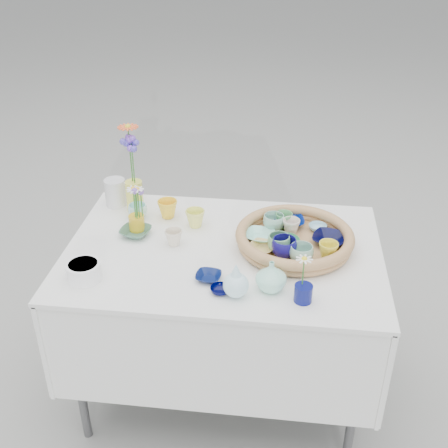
# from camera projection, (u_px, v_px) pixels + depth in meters

# --- Properties ---
(ground) EXTENTS (80.00, 80.00, 0.00)m
(ground) POSITION_uv_depth(u_px,v_px,m) (223.00, 386.00, 2.63)
(ground) COLOR gray
(display_table) EXTENTS (1.26, 0.86, 0.77)m
(display_table) POSITION_uv_depth(u_px,v_px,m) (223.00, 386.00, 2.63)
(display_table) COLOR white
(display_table) RESTS_ON ground
(wicker_tray) EXTENTS (0.47, 0.47, 0.08)m
(wicker_tray) POSITION_uv_depth(u_px,v_px,m) (294.00, 239.00, 2.24)
(wicker_tray) COLOR olive
(wicker_tray) RESTS_ON display_table
(tray_ceramic_0) EXTENTS (0.15, 0.15, 0.03)m
(tray_ceramic_0) POSITION_uv_depth(u_px,v_px,m) (289.00, 221.00, 2.37)
(tray_ceramic_0) COLOR navy
(tray_ceramic_0) RESTS_ON wicker_tray
(tray_ceramic_1) EXTENTS (0.17, 0.17, 0.03)m
(tray_ceramic_1) POSITION_uv_depth(u_px,v_px,m) (329.00, 239.00, 2.24)
(tray_ceramic_1) COLOR black
(tray_ceramic_1) RESTS_ON wicker_tray
(tray_ceramic_2) EXTENTS (0.08, 0.08, 0.07)m
(tray_ceramic_2) POSITION_uv_depth(u_px,v_px,m) (328.00, 251.00, 2.14)
(tray_ceramic_2) COLOR yellow
(tray_ceramic_2) RESTS_ON wicker_tray
(tray_ceramic_3) EXTENTS (0.11, 0.11, 0.03)m
(tray_ceramic_3) POSITION_uv_depth(u_px,v_px,m) (286.00, 243.00, 2.22)
(tray_ceramic_3) COLOR #42A464
(tray_ceramic_3) RESTS_ON wicker_tray
(tray_ceramic_4) EXTENTS (0.11, 0.11, 0.07)m
(tray_ceramic_4) POSITION_uv_depth(u_px,v_px,m) (279.00, 243.00, 2.18)
(tray_ceramic_4) COLOR #73BC81
(tray_ceramic_4) RESTS_ON wicker_tray
(tray_ceramic_5) EXTENTS (0.14, 0.14, 0.03)m
(tray_ceramic_5) POSITION_uv_depth(u_px,v_px,m) (260.00, 236.00, 2.27)
(tray_ceramic_5) COLOR #93E1CE
(tray_ceramic_5) RESTS_ON wicker_tray
(tray_ceramic_6) EXTENTS (0.10, 0.10, 0.07)m
(tray_ceramic_6) POSITION_uv_depth(u_px,v_px,m) (274.00, 223.00, 2.32)
(tray_ceramic_6) COLOR #92C7B5
(tray_ceramic_6) RESTS_ON wicker_tray
(tray_ceramic_7) EXTENTS (0.08, 0.08, 0.07)m
(tray_ceramic_7) POSITION_uv_depth(u_px,v_px,m) (291.00, 227.00, 2.29)
(tray_ceramic_7) COLOR beige
(tray_ceramic_7) RESTS_ON wicker_tray
(tray_ceramic_8) EXTENTS (0.10, 0.10, 0.02)m
(tray_ceramic_8) POSITION_uv_depth(u_px,v_px,m) (318.00, 228.00, 2.33)
(tray_ceramic_8) COLOR #95C8DB
(tray_ceramic_8) RESTS_ON wicker_tray
(tray_ceramic_9) EXTENTS (0.12, 0.12, 0.08)m
(tray_ceramic_9) POSITION_uv_depth(u_px,v_px,m) (284.00, 248.00, 2.15)
(tray_ceramic_9) COLOR navy
(tray_ceramic_9) RESTS_ON wicker_tray
(tray_ceramic_10) EXTENTS (0.13, 0.13, 0.03)m
(tray_ceramic_10) POSITION_uv_depth(u_px,v_px,m) (262.00, 248.00, 2.20)
(tray_ceramic_10) COLOR tan
(tray_ceramic_10) RESTS_ON wicker_tray
(tray_ceramic_11) EXTENTS (0.11, 0.11, 0.07)m
(tray_ceramic_11) POSITION_uv_depth(u_px,v_px,m) (301.00, 254.00, 2.11)
(tray_ceramic_11) COLOR #8ABEA4
(tray_ceramic_11) RESTS_ON wicker_tray
(tray_ceramic_12) EXTENTS (0.09, 0.09, 0.07)m
(tray_ceramic_12) POSITION_uv_depth(u_px,v_px,m) (284.00, 220.00, 2.34)
(tray_ceramic_12) COLOR #58A563
(tray_ceramic_12) RESTS_ON wicker_tray
(loose_ceramic_0) EXTENTS (0.10, 0.10, 0.08)m
(loose_ceramic_0) POSITION_uv_depth(u_px,v_px,m) (168.00, 209.00, 2.45)
(loose_ceramic_0) COLOR yellow
(loose_ceramic_0) RESTS_ON display_table
(loose_ceramic_1) EXTENTS (0.10, 0.10, 0.08)m
(loose_ceramic_1) POSITION_uv_depth(u_px,v_px,m) (195.00, 218.00, 2.38)
(loose_ceramic_1) COLOR #ECEF65
(loose_ceramic_1) RESTS_ON display_table
(loose_ceramic_2) EXTENTS (0.15, 0.15, 0.03)m
(loose_ceramic_2) POSITION_uv_depth(u_px,v_px,m) (136.00, 232.00, 2.33)
(loose_ceramic_2) COLOR #436F59
(loose_ceramic_2) RESTS_ON display_table
(loose_ceramic_3) EXTENTS (0.08, 0.08, 0.07)m
(loose_ceramic_3) POSITION_uv_depth(u_px,v_px,m) (174.00, 238.00, 2.26)
(loose_ceramic_3) COLOR beige
(loose_ceramic_3) RESTS_ON display_table
(loose_ceramic_4) EXTENTS (0.10, 0.10, 0.02)m
(loose_ceramic_4) POSITION_uv_depth(u_px,v_px,m) (208.00, 277.00, 2.06)
(loose_ceramic_4) COLOR #081546
(loose_ceramic_4) RESTS_ON display_table
(loose_ceramic_5) EXTENTS (0.10, 0.10, 0.06)m
(loose_ceramic_5) POSITION_uv_depth(u_px,v_px,m) (138.00, 211.00, 2.45)
(loose_ceramic_5) COLOR #AFEDE3
(loose_ceramic_5) RESTS_ON display_table
(loose_ceramic_6) EXTENTS (0.09, 0.09, 0.02)m
(loose_ceramic_6) POSITION_uv_depth(u_px,v_px,m) (220.00, 290.00, 1.99)
(loose_ceramic_6) COLOR #000231
(loose_ceramic_6) RESTS_ON display_table
(fluted_bowl) EXTENTS (0.13, 0.13, 0.07)m
(fluted_bowl) POSITION_uv_depth(u_px,v_px,m) (84.00, 271.00, 2.05)
(fluted_bowl) COLOR white
(fluted_bowl) RESTS_ON display_table
(bud_vase_paleblue) EXTENTS (0.11, 0.11, 0.14)m
(bud_vase_paleblue) POSITION_uv_depth(u_px,v_px,m) (236.00, 279.00, 1.95)
(bud_vase_paleblue) COLOR #C8F5FF
(bud_vase_paleblue) RESTS_ON display_table
(bud_vase_seafoam) EXTENTS (0.11, 0.11, 0.12)m
(bud_vase_seafoam) POSITION_uv_depth(u_px,v_px,m) (271.00, 276.00, 1.99)
(bud_vase_seafoam) COLOR #A4EFD2
(bud_vase_seafoam) RESTS_ON display_table
(bud_vase_cobalt) EXTENTS (0.07, 0.07, 0.06)m
(bud_vase_cobalt) POSITION_uv_depth(u_px,v_px,m) (303.00, 293.00, 1.94)
(bud_vase_cobalt) COLOR #0A105A
(bud_vase_cobalt) RESTS_ON display_table
(single_daisy) EXTENTS (0.09, 0.09, 0.12)m
(single_daisy) POSITION_uv_depth(u_px,v_px,m) (303.00, 272.00, 1.91)
(single_daisy) COLOR white
(single_daisy) RESTS_ON bud_vase_cobalt
(tall_vase_yellow) EXTENTS (0.08, 0.08, 0.14)m
(tall_vase_yellow) POSITION_uv_depth(u_px,v_px,m) (135.00, 196.00, 2.49)
(tall_vase_yellow) COLOR #E5E34F
(tall_vase_yellow) RESTS_ON display_table
(gerbera) EXTENTS (0.12, 0.12, 0.27)m
(gerbera) POSITION_uv_depth(u_px,v_px,m) (130.00, 155.00, 2.40)
(gerbera) COLOR #FF622F
(gerbera) RESTS_ON tall_vase_yellow
(hydrangea) EXTENTS (0.07, 0.07, 0.25)m
(hydrangea) POSITION_uv_depth(u_px,v_px,m) (133.00, 164.00, 2.40)
(hydrangea) COLOR #4F42B8
(hydrangea) RESTS_ON tall_vase_yellow
(white_pitcher) EXTENTS (0.16, 0.14, 0.13)m
(white_pitcher) POSITION_uv_depth(u_px,v_px,m) (115.00, 192.00, 2.54)
(white_pitcher) COLOR silver
(white_pitcher) RESTS_ON display_table
(daisy_cup) EXTENTS (0.09, 0.09, 0.07)m
(daisy_cup) POSITION_uv_depth(u_px,v_px,m) (137.00, 223.00, 2.35)
(daisy_cup) COLOR gold
(daisy_cup) RESTS_ON display_table
(daisy_posy) EXTENTS (0.09, 0.09, 0.16)m
(daisy_posy) POSITION_uv_depth(u_px,v_px,m) (136.00, 200.00, 2.28)
(daisy_posy) COLOR white
(daisy_posy) RESTS_ON daisy_cup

